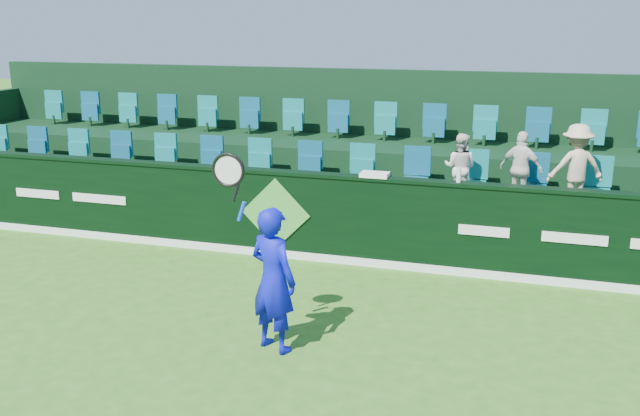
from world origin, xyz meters
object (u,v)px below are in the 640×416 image
(spectator_right, at_px, (576,167))
(drinks_bottle, at_px, (459,175))
(spectator_middle, at_px, (521,169))
(towel, at_px, (375,175))
(tennis_player, at_px, (273,278))
(spectator_left, at_px, (460,167))

(spectator_right, distance_m, drinks_bottle, 1.95)
(spectator_middle, xyz_separation_m, towel, (-2.01, -1.12, 0.01))
(tennis_player, height_order, spectator_right, tennis_player)
(towel, bearing_deg, tennis_player, -98.10)
(spectator_left, relative_size, spectator_middle, 0.94)
(tennis_player, height_order, towel, tennis_player)
(spectator_left, bearing_deg, spectator_middle, -169.36)
(spectator_right, height_order, drinks_bottle, spectator_right)
(spectator_left, xyz_separation_m, spectator_right, (1.69, 0.00, 0.11))
(drinks_bottle, bearing_deg, spectator_middle, 54.05)
(spectator_right, xyz_separation_m, towel, (-2.79, -1.12, -0.06))
(spectator_left, height_order, towel, spectator_left)
(spectator_middle, xyz_separation_m, drinks_bottle, (-0.81, -1.12, 0.09))
(spectator_right, distance_m, towel, 3.01)
(tennis_player, xyz_separation_m, spectator_left, (1.53, 4.17, 0.49))
(spectator_left, height_order, spectator_right, spectator_right)
(tennis_player, bearing_deg, spectator_middle, 59.61)
(tennis_player, relative_size, spectator_middle, 2.00)
(spectator_right, height_order, towel, spectator_right)
(spectator_right, bearing_deg, spectator_middle, -18.47)
(spectator_middle, bearing_deg, spectator_left, 21.53)
(spectator_left, xyz_separation_m, towel, (-1.10, -1.12, 0.05))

